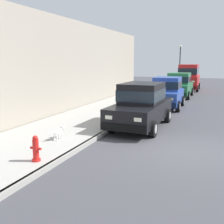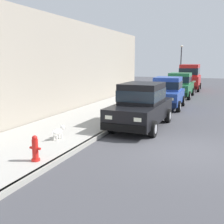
% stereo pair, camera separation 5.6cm
% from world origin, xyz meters
% --- Properties ---
extents(ground_plane, '(80.00, 80.00, 0.00)m').
position_xyz_m(ground_plane, '(0.00, 0.00, 0.00)').
color(ground_plane, '#424247').
extents(curb, '(0.16, 64.00, 0.14)m').
position_xyz_m(curb, '(-3.20, 0.00, 0.07)').
color(curb, gray).
rests_on(curb, ground).
extents(sidewalk, '(3.60, 64.00, 0.14)m').
position_xyz_m(sidewalk, '(-5.00, 0.00, 0.07)').
color(sidewalk, '#A8A59E').
rests_on(sidewalk, ground).
extents(car_black_sedan, '(2.09, 4.63, 1.92)m').
position_xyz_m(car_black_sedan, '(-2.22, 2.48, 0.98)').
color(car_black_sedan, black).
rests_on(car_black_sedan, ground).
extents(car_blue_hatchback, '(2.03, 3.84, 1.88)m').
position_xyz_m(car_blue_hatchback, '(-2.14, 7.92, 0.98)').
color(car_blue_hatchback, '#28479E').
rests_on(car_blue_hatchback, ground).
extents(car_green_sedan, '(2.06, 4.61, 1.92)m').
position_xyz_m(car_green_sedan, '(-2.20, 13.43, 0.98)').
color(car_green_sedan, '#23663D').
rests_on(car_green_sedan, ground).
extents(car_red_van, '(2.24, 4.96, 2.52)m').
position_xyz_m(car_red_van, '(-2.09, 19.17, 1.39)').
color(car_red_van, red).
rests_on(car_red_van, ground).
extents(dog_white, '(0.24, 0.76, 0.49)m').
position_xyz_m(dog_white, '(-4.23, -0.95, 0.43)').
color(dog_white, white).
rests_on(dog_white, sidewalk).
extents(fire_hydrant, '(0.34, 0.24, 0.72)m').
position_xyz_m(fire_hydrant, '(-3.65, -3.03, 0.48)').
color(fire_hydrant, red).
rests_on(fire_hydrant, sidewalk).
extents(street_lamp, '(0.36, 0.36, 4.42)m').
position_xyz_m(street_lamp, '(-3.55, 22.97, 2.91)').
color(street_lamp, '#2D2D33').
rests_on(street_lamp, sidewalk).
extents(building_facade, '(0.50, 20.00, 5.11)m').
position_xyz_m(building_facade, '(-7.10, 6.19, 2.55)').
color(building_facade, '#9E9384').
rests_on(building_facade, ground).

